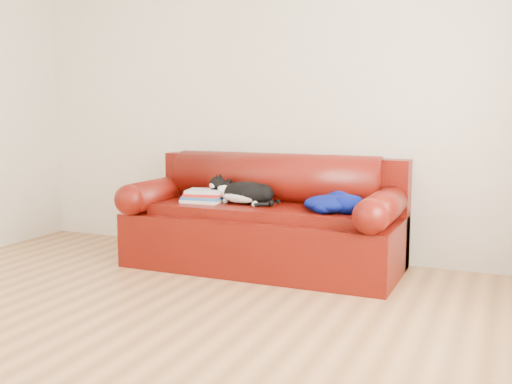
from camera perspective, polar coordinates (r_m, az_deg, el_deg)
ground at (r=3.57m, az=-11.80°, el=-12.41°), size 4.50×4.50×0.00m
room_shell at (r=3.32m, az=-10.65°, el=15.35°), size 4.52×4.02×2.61m
sofa_base at (r=4.67m, az=0.70°, el=-4.36°), size 2.10×0.90×0.50m
sofa_back at (r=4.84m, az=1.82°, el=-0.28°), size 2.10×1.01×0.88m
book_stack at (r=4.75m, az=-4.95°, el=-0.39°), size 0.32×0.27×0.10m
cat at (r=4.63m, az=-1.03°, el=-0.11°), size 0.61×0.25×0.22m
blanket at (r=4.33m, az=7.32°, el=-1.04°), size 0.49×0.39×0.14m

